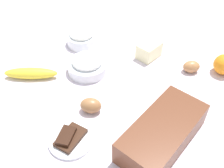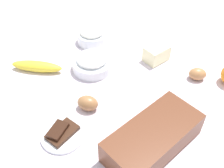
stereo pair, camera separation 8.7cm
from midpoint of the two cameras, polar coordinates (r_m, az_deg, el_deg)
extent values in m
cube|color=silver|center=(0.91, 2.75, -2.43)|extent=(2.40, 2.40, 0.02)
cube|color=brown|center=(0.75, 12.22, -11.47)|extent=(0.30, 0.17, 0.08)
cube|color=black|center=(0.74, 12.26, -11.30)|extent=(0.28, 0.16, 0.07)
cylinder|color=white|center=(1.12, -2.05, 9.85)|extent=(0.12, 0.12, 0.04)
torus|color=white|center=(1.11, -2.07, 10.64)|extent=(0.12, 0.12, 0.01)
ellipsoid|color=white|center=(1.10, -2.08, 11.16)|extent=(0.10, 0.10, 0.03)
cylinder|color=white|center=(0.98, -1.72, 4.03)|extent=(0.15, 0.15, 0.04)
torus|color=white|center=(0.97, -1.74, 4.74)|extent=(0.15, 0.15, 0.01)
ellipsoid|color=white|center=(0.96, -1.76, 5.34)|extent=(0.11, 0.11, 0.04)
ellipsoid|color=yellow|center=(1.00, -13.49, 3.61)|extent=(0.13, 0.19, 0.04)
cube|color=#F4EDB2|center=(1.04, 11.95, 6.30)|extent=(0.10, 0.08, 0.06)
ellipsoid|color=#9D693F|center=(0.83, -2.27, -4.28)|extent=(0.07, 0.08, 0.05)
ellipsoid|color=#AF7647|center=(1.00, 20.31, 1.92)|extent=(0.07, 0.08, 0.04)
cylinder|color=white|center=(0.79, -7.60, -10.76)|extent=(0.13, 0.13, 0.01)
cube|color=#381E11|center=(0.78, -7.68, -10.29)|extent=(0.09, 0.06, 0.01)
cube|color=black|center=(0.77, -8.40, -9.96)|extent=(0.07, 0.05, 0.01)
camera|label=1|loc=(0.04, -87.13, 2.70)|focal=42.52mm
camera|label=2|loc=(0.04, 92.87, -2.70)|focal=42.52mm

